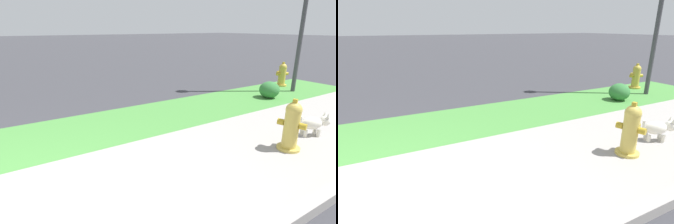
# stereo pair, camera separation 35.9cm
# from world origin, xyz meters

# --- Properties ---
(fire_hydrant_near_corner) EXTENTS (0.37, 0.40, 0.76)m
(fire_hydrant_near_corner) POSITION_xyz_m (3.87, -0.30, 0.37)
(fire_hydrant_near_corner) COLOR gold
(fire_hydrant_near_corner) RESTS_ON ground
(fire_hydrant_mid_block) EXTENTS (0.40, 0.37, 0.72)m
(fire_hydrant_mid_block) POSITION_xyz_m (7.64, 2.47, 0.34)
(fire_hydrant_mid_block) COLOR gold
(fire_hydrant_mid_block) RESTS_ON ground
(small_white_dog) EXTENTS (0.46, 0.36, 0.40)m
(small_white_dog) POSITION_xyz_m (4.66, -0.21, 0.22)
(small_white_dog) COLOR silver
(small_white_dog) RESTS_ON ground
(shrub_bush_near_lamp) EXTENTS (0.49, 0.49, 0.41)m
(shrub_bush_near_lamp) POSITION_xyz_m (6.13, 1.76, 0.21)
(shrub_bush_near_lamp) COLOR #337538
(shrub_bush_near_lamp) RESTS_ON ground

